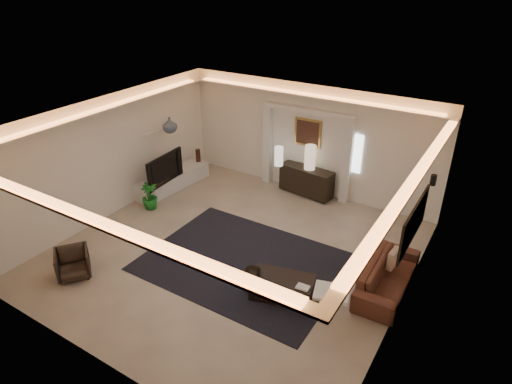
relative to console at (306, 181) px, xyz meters
The scene contains 33 objects.
floor 3.28m from the console, 92.49° to the right, with size 7.00×7.00×0.00m, color #BAA88F.
ceiling 4.10m from the console, 92.49° to the right, with size 7.00×7.00×0.00m, color white.
wall_back 1.09m from the console, 119.48° to the left, with size 7.00×7.00×0.00m, color white.
wall_front 6.83m from the console, 91.20° to the right, with size 7.00×7.00×0.00m, color white.
wall_left 4.99m from the console, 138.25° to the right, with size 7.00×7.00×0.00m, color white.
wall_right 4.79m from the console, 44.06° to the right, with size 7.00×7.00×0.00m, color white.
cove_soffit 3.94m from the console, 92.49° to the right, with size 7.00×7.00×0.04m, color silver.
daylight_slit 1.55m from the console, 10.77° to the left, with size 0.25×0.03×1.00m, color white.
area_rug 3.48m from the console, 85.71° to the right, with size 4.00×3.00×0.01m, color black.
pilaster_left 1.48m from the console, behind, with size 0.22×0.20×2.20m, color silver.
pilaster_right 1.24m from the console, ahead, with size 0.22×0.20×2.20m, color silver.
alcove_header 1.86m from the console, 133.29° to the left, with size 2.52×0.20×0.12m, color silver.
painting_frame 1.28m from the console, 122.71° to the left, with size 0.74×0.04×0.74m, color tan.
painting_canvas 1.27m from the console, 125.93° to the left, with size 0.62×0.02×0.62m, color #4C2D1E.
art_panel_frame 4.63m from the console, 41.55° to the right, with size 0.04×1.64×0.74m, color black.
art_panel_gold 4.62m from the console, 41.76° to the right, with size 0.02×1.50×0.62m, color tan.
wall_sconce 3.64m from the console, 17.96° to the right, with size 0.12×0.12×0.22m, color black.
wall_niche 4.22m from the console, 152.68° to the right, with size 0.10×0.55×0.04m, color silver.
console is the anchor object (origin of this frame).
lamp_left 1.03m from the console, 162.65° to the right, with size 0.23×0.23×0.52m, color white.
lamp_right 0.69m from the console, ahead, with size 0.29×0.29×0.64m, color beige.
media_ledge 3.66m from the console, 154.22° to the right, with size 0.58×2.31×0.43m, color silver.
tv 3.83m from the console, 146.26° to the right, with size 0.18×1.34×0.77m, color black.
figurine 3.25m from the console, behind, with size 0.14×0.14×0.37m, color #381C12.
ginger_jar 3.84m from the console, 152.14° to the right, with size 0.38×0.38×0.39m, color slate.
plant 4.09m from the console, 137.46° to the right, with size 0.40×0.40×0.71m, color #17691E.
sofa 4.04m from the console, 41.89° to the right, with size 0.78×1.99×0.58m, color brown.
throw_blanket 4.65m from the console, 59.02° to the right, with size 0.59×0.48×0.06m, color beige.
throw_pillow 3.89m from the console, 39.31° to the right, with size 0.11×0.37×0.37m, color tan.
coffee_table 4.19m from the console, 70.01° to the right, with size 1.14×0.62×0.42m, color black.
bowl 4.19m from the console, 77.95° to the right, with size 0.29×0.29×0.07m, color black.
magazine 4.40m from the console, 65.01° to the right, with size 0.23×0.17×0.03m, color white.
armchair 6.05m from the console, 113.20° to the right, with size 0.61×0.63×0.58m, color black.
Camera 1 is at (4.50, -6.38, 5.52)m, focal length 30.83 mm.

